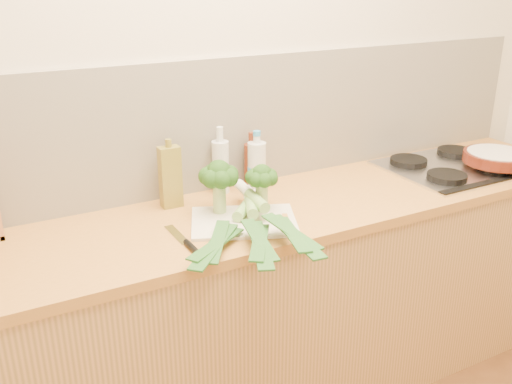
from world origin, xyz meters
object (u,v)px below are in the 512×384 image
Objects in this scene: chefs_knife at (189,245)px; skillet at (498,157)px; chopping_board at (244,221)px; gas_hob at (452,166)px.

chefs_knife is 0.67× the size of skillet.
chopping_board is at bearing -157.02° from skillet.
gas_hob reaches higher than chefs_knife.
gas_hob is 1.38m from chefs_knife.
chopping_board is 1.28m from skillet.
gas_hob is 1.54× the size of chopping_board.
chefs_knife is 1.53m from skillet.
skillet is at bearing -34.44° from gas_hob.
chopping_board is 1.35× the size of chefs_knife.
chefs_knife is (-0.25, -0.08, 0.00)m from chopping_board.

